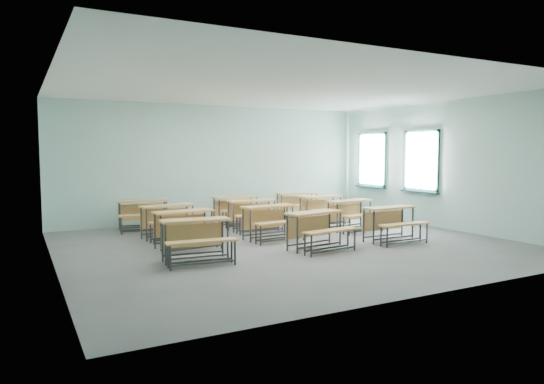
{
  "coord_description": "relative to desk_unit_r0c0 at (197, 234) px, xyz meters",
  "views": [
    {
      "loc": [
        -5.01,
        -8.67,
        1.93
      ],
      "look_at": [
        0.22,
        1.2,
        1.0
      ],
      "focal_mm": 32.0,
      "sensor_mm": 36.0,
      "label": 1
    }
  ],
  "objects": [
    {
      "name": "desk_unit_r3c0",
      "position": [
        -0.03,
        3.84,
        0.0
      ],
      "size": [
        1.29,
        0.94,
        0.75
      ],
      "rotation": [
        0.0,
        0.0,
        -0.12
      ],
      "color": "#CB8D49",
      "rests_on": "ground"
    },
    {
      "name": "desk_unit_r1c0",
      "position": [
        0.23,
        1.3,
        0.0
      ],
      "size": [
        1.28,
        0.93,
        0.75
      ],
      "rotation": [
        0.0,
        0.0,
        0.11
      ],
      "color": "#CB8D49",
      "rests_on": "ground"
    },
    {
      "name": "desk_unit_r1c2",
      "position": [
        4.48,
        1.43,
        0.0
      ],
      "size": [
        1.29,
        0.94,
        0.75
      ],
      "rotation": [
        0.0,
        0.0,
        0.12
      ],
      "color": "#CB8D49",
      "rests_on": "ground"
    },
    {
      "name": "desk_unit_r3c2",
      "position": [
        4.43,
        3.91,
        0.0
      ],
      "size": [
        1.29,
        0.95,
        0.75
      ],
      "rotation": [
        0.0,
        0.0,
        -0.13
      ],
      "color": "#CB8D49",
      "rests_on": "ground"
    },
    {
      "name": "desk_unit_r0c2",
      "position": [
        4.33,
        -0.13,
        0.0
      ],
      "size": [
        1.21,
        0.82,
        0.75
      ],
      "rotation": [
        0.0,
        0.0,
        0.02
      ],
      "color": "#CB8D49",
      "rests_on": "ground"
    },
    {
      "name": "desk_unit_r2c1",
      "position": [
        2.34,
        2.57,
        0.0
      ],
      "size": [
        1.22,
        0.84,
        0.75
      ],
      "rotation": [
        0.0,
        0.0,
        -0.03
      ],
      "color": "#CB8D49",
      "rests_on": "ground"
    },
    {
      "name": "desk_unit_r1c1",
      "position": [
        2.16,
        1.31,
        0.0
      ],
      "size": [
        1.27,
        0.91,
        0.75
      ],
      "rotation": [
        0.0,
        0.0,
        0.09
      ],
      "color": "#CB8D49",
      "rests_on": "ground"
    },
    {
      "name": "desk_unit_r0c1",
      "position": [
        2.46,
        -0.1,
        0.0
      ],
      "size": [
        1.29,
        0.95,
        0.75
      ],
      "rotation": [
        0.0,
        0.0,
        0.13
      ],
      "color": "#CB8D49",
      "rests_on": "ground"
    },
    {
      "name": "desk_unit_r2c2",
      "position": [
        4.46,
        2.69,
        0.0
      ],
      "size": [
        1.23,
        0.85,
        0.75
      ],
      "rotation": [
        0.0,
        0.0,
        0.04
      ],
      "color": "#CB8D49",
      "rests_on": "ground"
    },
    {
      "name": "desk_unit_r0c0",
      "position": [
        0.0,
        0.0,
        0.0
      ],
      "size": [
        1.27,
        0.92,
        0.75
      ],
      "rotation": [
        0.0,
        0.0,
        -0.1
      ],
      "color": "#CB8D49",
      "rests_on": "ground"
    },
    {
      "name": "desk_unit_r2c0",
      "position": [
        0.23,
        2.5,
        0.0
      ],
      "size": [
        1.29,
        0.95,
        0.75
      ],
      "rotation": [
        0.0,
        0.0,
        0.12
      ],
      "color": "#CB8D49",
      "rests_on": "ground"
    },
    {
      "name": "desk_unit_r3c1",
      "position": [
        2.4,
        3.67,
        0.0
      ],
      "size": [
        1.24,
        0.86,
        0.75
      ],
      "rotation": [
        0.0,
        0.0,
        0.05
      ],
      "color": "#CB8D49",
      "rests_on": "ground"
    },
    {
      "name": "room",
      "position": [
        2.34,
        0.7,
        1.1
      ],
      "size": [
        9.04,
        8.04,
        3.24
      ],
      "color": "slate",
      "rests_on": "ground"
    }
  ]
}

